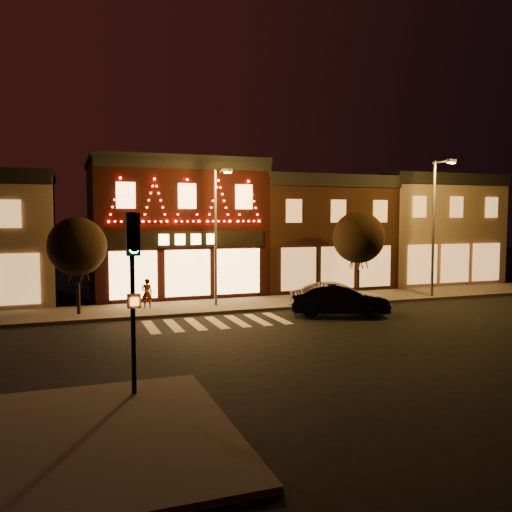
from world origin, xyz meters
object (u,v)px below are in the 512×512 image
dark_sedan (339,299)px  pedestrian (147,293)px  traffic_signal_near (133,267)px  streetlamp_mid (217,226)px

dark_sedan → pedestrian: bearing=81.4°
traffic_signal_near → dark_sedan: traffic_signal_near is taller
streetlamp_mid → dark_sedan: 7.34m
traffic_signal_near → dark_sedan: bearing=40.2°
traffic_signal_near → streetlamp_mid: 14.22m
dark_sedan → streetlamp_mid: bearing=71.2°
pedestrian → dark_sedan: bearing=153.4°
streetlamp_mid → pedestrian: (-3.61, 0.62, -3.44)m
streetlamp_mid → pedestrian: bearing=-179.2°
traffic_signal_near → pedestrian: 13.97m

